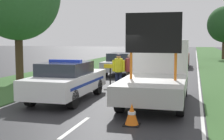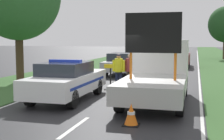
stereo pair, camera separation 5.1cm
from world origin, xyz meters
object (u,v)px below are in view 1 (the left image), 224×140
Objects in this scene: queued_car_wagon_maroon at (178,57)px; queued_car_sedan_black at (156,51)px; traffic_cone_near_truck at (172,84)px; queued_car_sedan_silver at (123,63)px; work_truck at (158,72)px; police_officer at (119,68)px; road_barrier at (135,68)px; police_car at (67,80)px; pedestrian_civilian at (130,69)px; queued_car_hatch_blue at (149,53)px; traffic_cone_centre_front at (132,115)px; traffic_cone_near_police at (177,79)px.

queued_car_wagon_maroon is 14.12m from queued_car_sedan_black.
queued_car_sedan_silver is at bearing 121.72° from traffic_cone_near_truck.
work_truck is 28.69m from queued_car_sedan_black.
traffic_cone_near_truck is (2.45, 0.27, -0.67)m from police_officer.
traffic_cone_near_truck is (1.81, -0.62, -0.60)m from road_barrier.
queued_car_wagon_maroon is at bearing 78.96° from road_barrier.
traffic_cone_near_truck is at bearing 39.33° from police_car.
queued_car_hatch_blue is at bearing 75.15° from pedestrian_civilian.
pedestrian_civilian is at bearing 105.86° from queued_car_sedan_silver.
road_barrier is (-1.44, 2.94, -0.18)m from work_truck.
pedestrian_civilian is 26.32m from queued_car_sedan_black.
police_officer reaches higher than traffic_cone_centre_front.
road_barrier is 0.69× the size of queued_car_sedan_silver.
police_officer is 3.50m from traffic_cone_near_police.
work_truck reaches higher than pedestrian_civilian.
traffic_cone_near_truck is at bearing 83.81° from traffic_cone_centre_front.
traffic_cone_near_truck is (0.66, 6.08, 0.02)m from traffic_cone_centre_front.
queued_car_hatch_blue reaches higher than queued_car_sedan_silver.
queued_car_sedan_black is (-3.25, 32.23, 0.47)m from traffic_cone_centre_front.
road_barrier is 5.61m from queued_car_sedan_silver.
traffic_cone_centre_front is 0.14× the size of queued_car_sedan_black.
work_truck is 3.86m from traffic_cone_centre_front.
traffic_cone_centre_front is 18.56m from queued_car_wagon_maroon.
police_officer is 0.53m from pedestrian_civilian.
road_barrier is 1.10m from police_officer.
queued_car_sedan_silver is at bearing 104.92° from road_barrier.
police_officer is (-0.63, -0.89, 0.07)m from road_barrier.
queued_car_wagon_maroon reaches higher than queued_car_sedan_black.
queued_car_sedan_black is (-1.46, 26.42, -0.23)m from police_officer.
police_car is 7.10× the size of traffic_cone_near_truck.
work_truck is at bearing -99.24° from traffic_cone_near_truck.
police_car is at bearing 89.04° from queued_car_sedan_silver.
work_truck is 8.87m from queued_car_sedan_silver.
police_car is 1.00× the size of queued_car_sedan_silver.
traffic_cone_centre_front is (1.79, -5.81, -0.69)m from police_officer.
work_truck is at bearing 90.13° from queued_car_wagon_maroon.
queued_car_wagon_maroon reaches higher than traffic_cone_near_truck.
queued_car_hatch_blue is at bearing -68.77° from police_officer.
police_car is 6.52m from traffic_cone_near_police.
pedestrian_civilian is 3.03m from traffic_cone_near_police.
pedestrian_civilian is 2.56× the size of traffic_cone_near_truck.
traffic_cone_near_truck is at bearing -17.61° from pedestrian_civilian.
work_truck is 1.33× the size of queued_car_hatch_blue.
work_truck is 3.28× the size of police_officer.
queued_car_hatch_blue reaches higher than road_barrier.
road_barrier is at bearing 96.13° from queued_car_hatch_blue.
work_truck is at bearing 13.44° from police_car.
queued_car_hatch_blue is at bearing 97.08° from traffic_cone_centre_front.
police_officer is at bearing -129.65° from road_barrier.
queued_car_sedan_black is at bearing -75.67° from queued_car_wagon_maroon.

